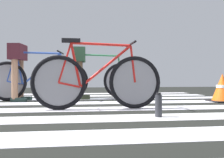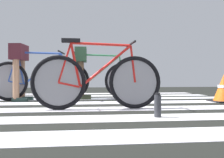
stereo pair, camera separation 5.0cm
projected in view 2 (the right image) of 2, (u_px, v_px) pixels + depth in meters
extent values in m
cube|color=black|center=(104.00, 109.00, 3.35)|extent=(18.00, 14.00, 0.02)
cube|color=silver|center=(119.00, 136.00, 1.73)|extent=(5.20, 0.44, 0.00)
cube|color=silver|center=(104.00, 118.00, 2.48)|extent=(5.20, 0.44, 0.00)
cube|color=silver|center=(102.00, 109.00, 3.22)|extent=(5.20, 0.44, 0.00)
cube|color=silver|center=(92.00, 103.00, 4.00)|extent=(5.20, 0.44, 0.00)
cube|color=silver|center=(104.00, 99.00, 4.79)|extent=(5.20, 0.44, 0.00)
cube|color=silver|center=(95.00, 96.00, 5.51)|extent=(5.20, 0.44, 0.00)
cube|color=silver|center=(93.00, 94.00, 6.27)|extent=(5.20, 0.44, 0.00)
torus|color=black|center=(59.00, 83.00, 3.13)|extent=(0.72, 0.08, 0.72)
torus|color=black|center=(135.00, 82.00, 3.27)|extent=(0.72, 0.08, 0.72)
cylinder|color=gray|center=(59.00, 83.00, 3.13)|extent=(0.61, 0.02, 0.61)
cylinder|color=gray|center=(135.00, 82.00, 3.27)|extent=(0.61, 0.02, 0.61)
cylinder|color=red|center=(101.00, 44.00, 3.20)|extent=(0.80, 0.06, 0.05)
cylinder|color=red|center=(106.00, 66.00, 3.21)|extent=(0.70, 0.05, 0.59)
cylinder|color=red|center=(76.00, 65.00, 3.16)|extent=(0.15, 0.04, 0.59)
cylinder|color=red|center=(69.00, 85.00, 3.15)|extent=(0.29, 0.03, 0.09)
cylinder|color=red|center=(65.00, 63.00, 3.14)|extent=(0.18, 0.03, 0.53)
cylinder|color=red|center=(133.00, 64.00, 3.26)|extent=(0.09, 0.03, 0.50)
cube|color=black|center=(71.00, 41.00, 3.15)|extent=(0.24, 0.10, 0.05)
cylinder|color=black|center=(131.00, 44.00, 3.26)|extent=(0.04, 0.52, 0.03)
cylinder|color=#4C4C51|center=(80.00, 87.00, 3.17)|extent=(0.03, 0.34, 0.02)
torus|color=black|center=(9.00, 81.00, 4.35)|extent=(0.72, 0.13, 0.72)
torus|color=black|center=(65.00, 81.00, 4.35)|extent=(0.72, 0.13, 0.72)
cylinder|color=gray|center=(9.00, 81.00, 4.35)|extent=(0.60, 0.07, 0.61)
cylinder|color=gray|center=(65.00, 81.00, 4.35)|extent=(0.60, 0.07, 0.61)
cylinder|color=#2F50A9|center=(39.00, 53.00, 4.35)|extent=(0.80, 0.12, 0.05)
cylinder|color=#2F50A9|center=(43.00, 69.00, 4.35)|extent=(0.70, 0.11, 0.59)
cylinder|color=#2F50A9|center=(21.00, 68.00, 4.35)|extent=(0.16, 0.05, 0.59)
cylinder|color=#2F50A9|center=(16.00, 83.00, 4.35)|extent=(0.29, 0.06, 0.09)
cylinder|color=#2F50A9|center=(13.00, 67.00, 4.35)|extent=(0.19, 0.05, 0.53)
cylinder|color=#2F50A9|center=(63.00, 67.00, 4.35)|extent=(0.09, 0.04, 0.50)
cube|color=black|center=(17.00, 51.00, 4.34)|extent=(0.25, 0.12, 0.05)
cylinder|color=black|center=(62.00, 52.00, 4.35)|extent=(0.08, 0.52, 0.03)
cylinder|color=#4C4C51|center=(24.00, 84.00, 4.35)|extent=(0.06, 0.34, 0.02)
cylinder|color=#A87A5B|center=(22.00, 73.00, 4.49)|extent=(0.11, 0.11, 0.93)
cylinder|color=#A87A5B|center=(16.00, 72.00, 4.21)|extent=(0.11, 0.11, 0.93)
cube|color=#4D1E28|center=(19.00, 52.00, 4.34)|extent=(0.26, 0.43, 0.28)
cube|color=#253B35|center=(26.00, 98.00, 4.49)|extent=(0.27, 0.13, 0.07)
cube|color=#253B35|center=(20.00, 100.00, 4.21)|extent=(0.27, 0.13, 0.07)
torus|color=black|center=(71.00, 81.00, 4.75)|extent=(0.72, 0.08, 0.72)
torus|color=black|center=(122.00, 81.00, 4.83)|extent=(0.72, 0.08, 0.72)
cylinder|color=gray|center=(71.00, 81.00, 4.75)|extent=(0.61, 0.02, 0.61)
cylinder|color=gray|center=(122.00, 81.00, 4.83)|extent=(0.61, 0.02, 0.61)
cylinder|color=#337D4E|center=(100.00, 55.00, 4.79)|extent=(0.80, 0.06, 0.05)
cylinder|color=#337D4E|center=(103.00, 70.00, 4.80)|extent=(0.70, 0.05, 0.59)
cylinder|color=#337D4E|center=(82.00, 69.00, 4.76)|extent=(0.15, 0.04, 0.59)
cylinder|color=#337D4E|center=(78.00, 82.00, 4.76)|extent=(0.29, 0.04, 0.09)
cylinder|color=#337D4E|center=(75.00, 68.00, 4.75)|extent=(0.19, 0.03, 0.53)
cylinder|color=#337D4E|center=(121.00, 68.00, 4.83)|extent=(0.09, 0.03, 0.50)
cube|color=black|center=(79.00, 53.00, 4.76)|extent=(0.24, 0.10, 0.05)
cylinder|color=black|center=(120.00, 55.00, 4.82)|extent=(0.04, 0.52, 0.03)
cylinder|color=#4C4C51|center=(85.00, 84.00, 4.77)|extent=(0.03, 0.34, 0.02)
cylinder|color=brown|center=(81.00, 73.00, 4.90)|extent=(0.11, 0.11, 0.92)
cylinder|color=brown|center=(81.00, 73.00, 4.62)|extent=(0.11, 0.11, 0.92)
cube|color=#2A4A32|center=(81.00, 55.00, 4.76)|extent=(0.23, 0.42, 0.28)
cube|color=#323C28|center=(85.00, 97.00, 4.91)|extent=(0.26, 0.11, 0.07)
cube|color=#323C28|center=(84.00, 98.00, 4.63)|extent=(0.26, 0.11, 0.07)
cylinder|color=#2D2E34|center=(158.00, 106.00, 2.55)|extent=(0.07, 0.07, 0.24)
cylinder|color=black|center=(158.00, 94.00, 2.55)|extent=(0.05, 0.05, 0.02)
cube|color=black|center=(224.00, 101.00, 4.17)|extent=(0.43, 0.43, 0.02)
cone|color=#EA5B14|center=(224.00, 88.00, 4.17)|extent=(0.37, 0.37, 0.49)
cylinder|color=white|center=(224.00, 86.00, 4.17)|extent=(0.21, 0.21, 0.05)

